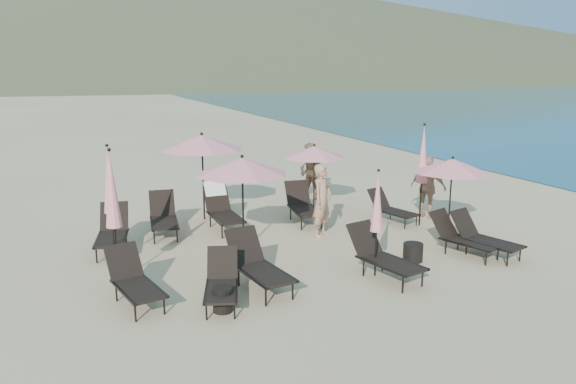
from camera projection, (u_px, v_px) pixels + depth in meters
name	position (u px, v px, depth m)	size (l,w,h in m)	color
ground	(394.00, 272.00, 11.88)	(800.00, 800.00, 0.00)	#D6BA8C
volcanic_headland	(195.00, 22.00, 304.69)	(690.00, 690.00, 55.00)	brown
lounger_0	(134.00, 280.00, 10.28)	(0.94, 1.75, 0.95)	black
lounger_1	(222.00, 281.00, 10.30)	(1.04, 1.64, 0.88)	black
lounger_2	(258.00, 264.00, 10.98)	(0.93, 1.89, 1.05)	black
lounger_3	(383.00, 255.00, 11.53)	(1.03, 1.87, 1.02)	black
lounger_4	(483.00, 236.00, 12.88)	(1.05, 1.76, 0.95)	black
lounger_5	(462.00, 236.00, 12.91)	(1.11, 1.75, 0.94)	black
lounger_6	(112.00, 231.00, 13.18)	(1.01, 1.86, 1.01)	black
lounger_7	(163.00, 216.00, 14.50)	(0.90, 1.83, 1.01)	black
lounger_8	(222.00, 208.00, 15.03)	(0.69, 1.85, 1.15)	black
lounger_9	(303.00, 205.00, 15.64)	(0.93, 1.86, 1.02)	black
lounger_10	(391.00, 208.00, 15.59)	(0.94, 1.61, 0.87)	black
umbrella_open_0	(242.00, 166.00, 12.77)	(2.15, 2.15, 2.31)	black
umbrella_open_1	(452.00, 166.00, 14.02)	(1.92, 1.92, 2.07)	black
umbrella_open_2	(202.00, 143.00, 15.46)	(2.31, 2.31, 2.48)	black
umbrella_open_3	(314.00, 152.00, 16.50)	(1.88, 1.88, 2.02)	black
umbrella_closed_0	(377.00, 202.00, 11.35)	(0.27, 0.27, 2.27)	black
umbrella_closed_1	(423.00, 155.00, 14.92)	(0.33, 0.33, 2.80)	black
umbrella_closed_2	(109.00, 181.00, 12.11)	(0.31, 0.31, 2.66)	black
umbrella_closed_3	(112.00, 190.00, 10.89)	(0.32, 0.32, 2.75)	black
side_table_0	(223.00, 299.00, 9.97)	(0.36, 0.36, 0.45)	black
side_table_1	(413.00, 252.00, 12.53)	(0.45, 0.45, 0.41)	black
beachgoer_a	(322.00, 201.00, 14.18)	(0.68, 0.45, 1.87)	tan
beachgoer_b	(311.00, 171.00, 18.25)	(0.89, 0.69, 1.82)	#986C4E
beachgoer_c	(428.00, 187.00, 15.95)	(1.04, 0.43, 1.77)	tan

